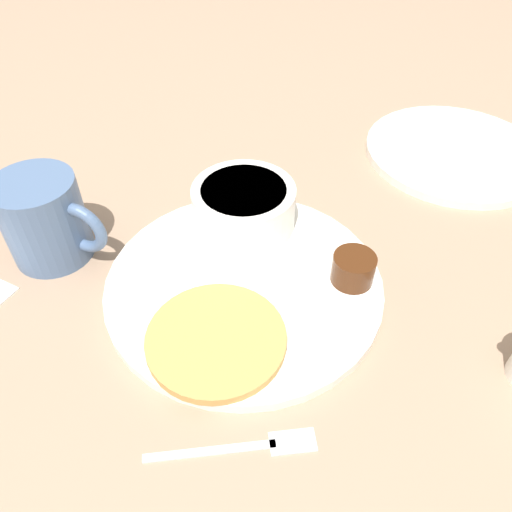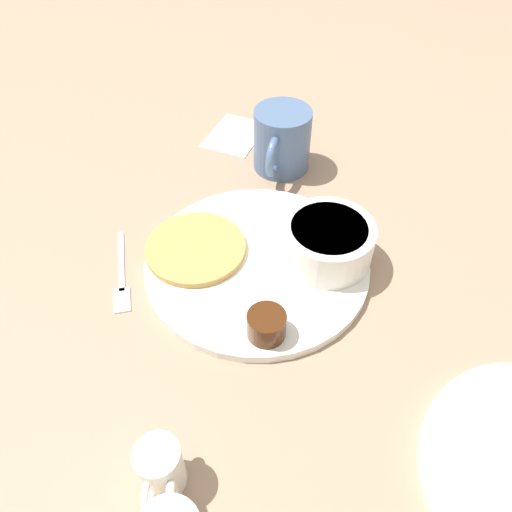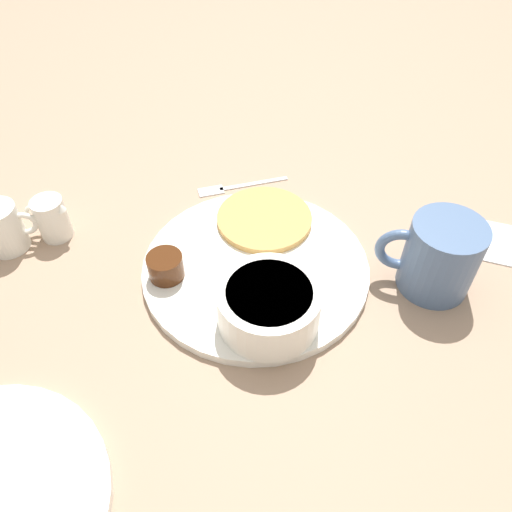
{
  "view_description": "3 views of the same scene",
  "coord_description": "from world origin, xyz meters",
  "px_view_note": "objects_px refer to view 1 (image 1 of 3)",
  "views": [
    {
      "loc": [
        0.15,
        -0.32,
        0.39
      ],
      "look_at": [
        0.01,
        0.01,
        0.04
      ],
      "focal_mm": 35.0,
      "sensor_mm": 36.0,
      "label": 1
    },
    {
      "loc": [
        0.42,
        0.13,
        0.48
      ],
      "look_at": [
        0.01,
        0.0,
        0.03
      ],
      "focal_mm": 35.0,
      "sensor_mm": 36.0,
      "label": 2
    },
    {
      "loc": [
        -0.1,
        0.42,
        0.48
      ],
      "look_at": [
        -0.0,
        0.0,
        0.03
      ],
      "focal_mm": 35.0,
      "sensor_mm": 36.0,
      "label": 3
    }
  ],
  "objects_px": {
    "plate": "(244,284)",
    "coffee_mug": "(46,220)",
    "bowl": "(244,206)",
    "fork": "(252,446)"
  },
  "relations": [
    {
      "from": "bowl",
      "to": "coffee_mug",
      "type": "bearing_deg",
      "value": -148.32
    },
    {
      "from": "fork",
      "to": "coffee_mug",
      "type": "bearing_deg",
      "value": 156.59
    },
    {
      "from": "plate",
      "to": "bowl",
      "type": "height_order",
      "value": "bowl"
    },
    {
      "from": "bowl",
      "to": "fork",
      "type": "bearing_deg",
      "value": -65.33
    },
    {
      "from": "plate",
      "to": "coffee_mug",
      "type": "distance_m",
      "value": 0.22
    },
    {
      "from": "coffee_mug",
      "to": "bowl",
      "type": "bearing_deg",
      "value": 31.68
    },
    {
      "from": "plate",
      "to": "coffee_mug",
      "type": "relative_size",
      "value": 2.37
    },
    {
      "from": "bowl",
      "to": "fork",
      "type": "relative_size",
      "value": 0.9
    },
    {
      "from": "plate",
      "to": "bowl",
      "type": "distance_m",
      "value": 0.1
    },
    {
      "from": "plate",
      "to": "fork",
      "type": "distance_m",
      "value": 0.17
    }
  ]
}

